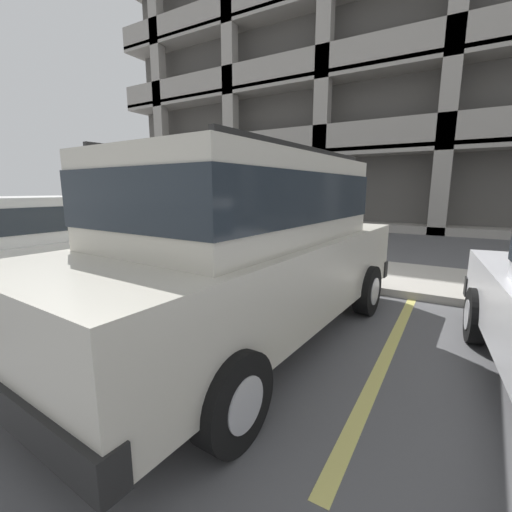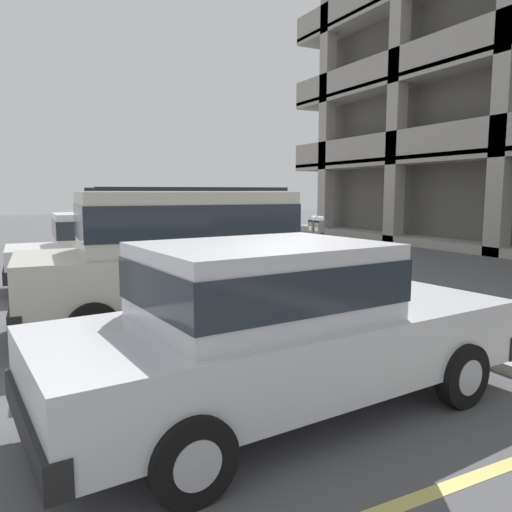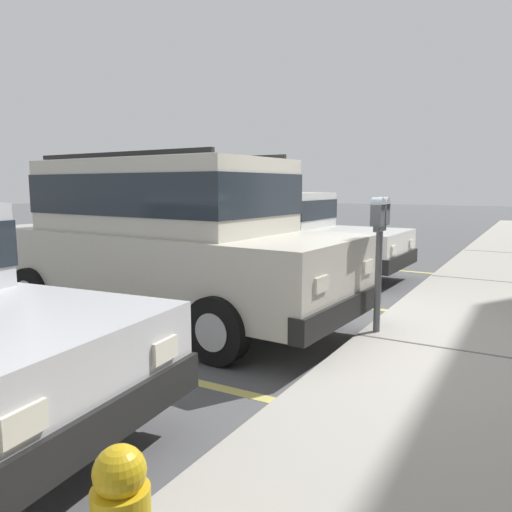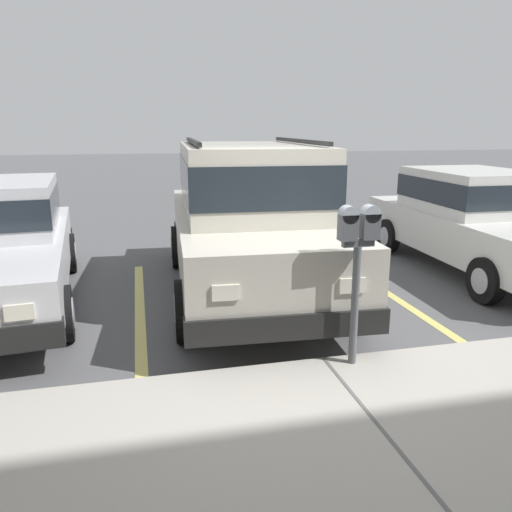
% 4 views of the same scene
% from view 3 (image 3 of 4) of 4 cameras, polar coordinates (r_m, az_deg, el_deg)
% --- Properties ---
extents(ground_plane, '(80.00, 80.00, 0.10)m').
position_cam_3_polar(ground_plane, '(5.52, 9.32, -10.23)').
color(ground_plane, '#565659').
extents(sidewalk, '(40.00, 2.20, 0.12)m').
position_cam_3_polar(sidewalk, '(5.20, 23.11, -10.65)').
color(sidewalk, '#ADA89E').
rests_on(sidewalk, ground_plane).
extents(parking_stall_lines, '(13.24, 4.80, 0.01)m').
position_cam_3_polar(parking_stall_lines, '(4.88, -13.95, -12.17)').
color(parking_stall_lines, '#DBD16B').
rests_on(parking_stall_lines, ground_plane).
extents(silver_suv, '(2.21, 4.88, 2.03)m').
position_cam_3_polar(silver_suv, '(6.22, -10.26, 2.54)').
color(silver_suv, beige).
rests_on(silver_suv, ground_plane).
extents(red_sedan, '(1.94, 4.53, 1.54)m').
position_cam_3_polar(red_sedan, '(9.51, 2.88, 2.92)').
color(red_sedan, silver).
rests_on(red_sedan, ground_plane).
extents(parking_meter_near, '(0.35, 0.12, 1.43)m').
position_cam_3_polar(parking_meter_near, '(5.37, 13.95, 2.65)').
color(parking_meter_near, '#595B60').
rests_on(parking_meter_near, sidewalk).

